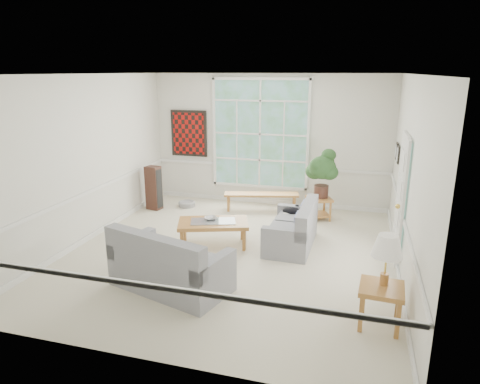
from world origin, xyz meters
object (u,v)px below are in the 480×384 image
side_table (380,306)px  loveseat_front (171,258)px  end_table (319,208)px  loveseat_right (291,225)px  coffee_table (213,234)px

side_table → loveseat_front: bearing=176.0°
end_table → side_table: (1.12, -3.80, 0.03)m
loveseat_right → end_table: bearing=79.2°
side_table → end_table: bearing=106.5°
loveseat_front → end_table: (1.75, 3.60, -0.22)m
end_table → side_table: 3.96m
loveseat_front → coffee_table: (0.08, 1.63, -0.23)m
loveseat_front → coffee_table: loveseat_front is taller
coffee_table → end_table: bearing=30.7°
loveseat_front → side_table: bearing=12.5°
end_table → side_table: side_table is taller
coffee_table → side_table: size_ratio=2.32×
end_table → loveseat_right: bearing=-102.0°
loveseat_right → coffee_table: (-1.34, -0.39, -0.17)m
loveseat_right → side_table: size_ratio=2.75×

